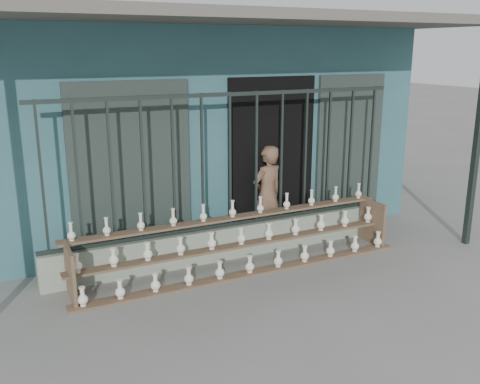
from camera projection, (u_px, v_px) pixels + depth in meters
name	position (u px, v px, depth m)	size (l,w,h in m)	color
ground	(278.00, 294.00, 6.26)	(60.00, 60.00, 0.00)	slate
workshop_building	(160.00, 116.00, 9.50)	(7.40, 6.60, 3.21)	#305E65
parapet_wall	(230.00, 241.00, 7.33)	(5.00, 0.20, 0.45)	#91A18A
security_fence	(230.00, 161.00, 7.03)	(5.00, 0.04, 1.80)	#283330
shelf_rack	(241.00, 242.00, 6.92)	(4.50, 0.68, 0.85)	brown
elderly_woman	(267.00, 195.00, 7.75)	(0.53, 0.35, 1.46)	brown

